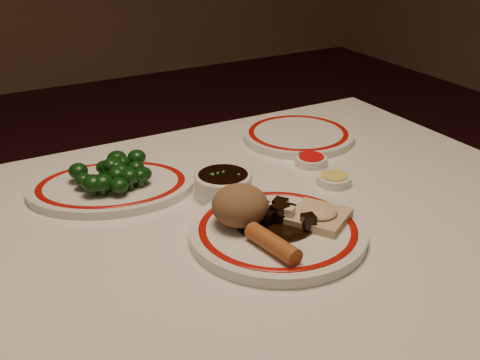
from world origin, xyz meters
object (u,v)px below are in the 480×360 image
broccoli_pile (115,172)px  main_plate (278,232)px  dining_table (238,275)px  rice_mound (240,205)px  fried_wonton (319,215)px  soy_bowl (223,185)px  broccoli_plate (112,186)px  spring_roll (273,244)px  stirfry_heap (273,216)px

broccoli_pile → main_plate: bearing=-59.1°
dining_table → main_plate: 0.12m
dining_table → rice_mound: 0.14m
fried_wonton → soy_bowl: size_ratio=1.15×
main_plate → broccoli_plate: 0.33m
main_plate → spring_roll: bearing=-128.9°
fried_wonton → soy_bowl: (-0.07, 0.18, -0.01)m
spring_roll → rice_mound: bearing=82.5°
main_plate → rice_mound: 0.07m
rice_mound → main_plate: bearing=-41.8°
spring_roll → fried_wonton: bearing=12.0°
main_plate → spring_roll: spring_roll is taller
spring_roll → fried_wonton: (0.11, 0.04, -0.00)m
broccoli_pile → soy_bowl: bearing=-34.1°
dining_table → soy_bowl: (0.03, 0.11, 0.11)m
broccoli_plate → broccoli_pile: broccoli_pile is taller
dining_table → main_plate: main_plate is taller
fried_wonton → stirfry_heap: 0.07m
main_plate → dining_table: bearing=124.0°
main_plate → spring_roll: 0.07m
soy_bowl → dining_table: bearing=-106.6°
rice_mound → broccoli_plate: (-0.13, 0.24, -0.04)m
main_plate → rice_mound: rice_mound is taller
spring_roll → soy_bowl: 0.23m
broccoli_pile → fried_wonton: bearing=-51.3°
main_plate → stirfry_heap: 0.03m
dining_table → broccoli_pile: broccoli_pile is taller
broccoli_plate → broccoli_pile: size_ratio=2.41×
fried_wonton → stirfry_heap: (-0.06, 0.04, -0.00)m
main_plate → broccoli_pile: size_ratio=2.09×
main_plate → fried_wonton: 0.07m
rice_mound → broccoli_plate: size_ratio=0.26×
stirfry_heap → broccoli_pile: (-0.17, 0.26, 0.01)m
main_plate → spring_roll: (-0.04, -0.05, 0.02)m
fried_wonton → broccoli_plate: (-0.24, 0.30, -0.02)m
rice_mound → stirfry_heap: bearing=-20.7°
dining_table → broccoli_plate: size_ratio=3.43×
soy_bowl → spring_roll: bearing=-99.6°
spring_roll → stirfry_heap: (0.05, 0.08, -0.00)m
dining_table → broccoli_plate: (-0.13, 0.23, 0.10)m
main_plate → fried_wonton: bearing=-11.3°
fried_wonton → main_plate: bearing=168.7°
broccoli_plate → rice_mound: bearing=-62.3°
main_plate → broccoli_pile: bearing=120.9°
rice_mound → dining_table: bearing=73.6°
main_plate → broccoli_plate: (-0.17, 0.28, -0.00)m
fried_wonton → broccoli_pile: (-0.23, 0.29, 0.01)m
main_plate → soy_bowl: 0.17m
rice_mound → broccoli_pile: 0.27m
main_plate → rice_mound: bearing=138.2°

